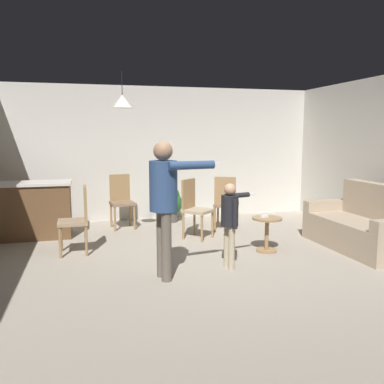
# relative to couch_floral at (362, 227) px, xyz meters

# --- Properties ---
(ground) EXTENTS (7.68, 7.68, 0.00)m
(ground) POSITION_rel_couch_floral_xyz_m (-2.51, -0.15, -0.33)
(ground) COLOR #9E9384
(wall_back) EXTENTS (6.40, 0.10, 2.70)m
(wall_back) POSITION_rel_couch_floral_xyz_m (-2.51, 3.05, 1.02)
(wall_back) COLOR beige
(wall_back) RESTS_ON ground
(couch_floral) EXTENTS (0.90, 1.82, 1.00)m
(couch_floral) POSITION_rel_couch_floral_xyz_m (0.00, 0.00, 0.00)
(couch_floral) COLOR tan
(couch_floral) RESTS_ON ground
(kitchen_counter) EXTENTS (1.26, 0.66, 0.95)m
(kitchen_counter) POSITION_rel_couch_floral_xyz_m (-4.96, 1.96, 0.15)
(kitchen_counter) COLOR brown
(kitchen_counter) RESTS_ON ground
(side_table_by_couch) EXTENTS (0.44, 0.44, 0.52)m
(side_table_by_couch) POSITION_rel_couch_floral_xyz_m (-1.48, 0.22, -0.00)
(side_table_by_couch) COLOR #99754C
(side_table_by_couch) RESTS_ON ground
(person_adult) EXTENTS (0.85, 0.48, 1.67)m
(person_adult) POSITION_rel_couch_floral_xyz_m (-3.17, -0.53, 0.71)
(person_adult) COLOR #60564C
(person_adult) RESTS_ON ground
(person_child) EXTENTS (0.55, 0.40, 1.12)m
(person_child) POSITION_rel_couch_floral_xyz_m (-2.27, -0.35, 0.37)
(person_child) COLOR tan
(person_child) RESTS_ON ground
(dining_chair_by_counter) EXTENTS (0.47, 0.47, 1.00)m
(dining_chair_by_counter) POSITION_rel_couch_floral_xyz_m (-3.46, 2.33, 0.21)
(dining_chair_by_counter) COLOR #99754C
(dining_chair_by_counter) RESTS_ON ground
(dining_chair_near_wall) EXTENTS (0.43, 0.43, 1.00)m
(dining_chair_near_wall) POSITION_rel_couch_floral_xyz_m (-4.21, 0.82, 0.21)
(dining_chair_near_wall) COLOR #99754C
(dining_chair_near_wall) RESTS_ON ground
(dining_chair_centre_back) EXTENTS (0.56, 0.56, 1.00)m
(dining_chair_centre_back) POSITION_rel_couch_floral_xyz_m (-1.65, 1.60, 0.21)
(dining_chair_centre_back) COLOR #99754C
(dining_chair_centre_back) RESTS_ON ground
(dining_chair_spare) EXTENTS (0.59, 0.59, 1.00)m
(dining_chair_spare) POSITION_rel_couch_floral_xyz_m (-2.33, 1.26, 0.21)
(dining_chair_spare) COLOR #99754C
(dining_chair_spare) RESTS_ON ground
(potted_plant_corner) EXTENTS (0.47, 0.47, 0.71)m
(potted_plant_corner) POSITION_rel_couch_floral_xyz_m (-2.46, 2.60, 0.06)
(potted_plant_corner) COLOR #4C4742
(potted_plant_corner) RESTS_ON ground
(spare_remote_on_table) EXTENTS (0.13, 0.07, 0.04)m
(spare_remote_on_table) POSITION_rel_couch_floral_xyz_m (-1.51, 0.26, 0.21)
(spare_remote_on_table) COLOR white
(spare_remote_on_table) RESTS_ON side_table_by_couch
(ceiling_light_pendant) EXTENTS (0.32, 0.32, 0.55)m
(ceiling_light_pendant) POSITION_rel_couch_floral_xyz_m (-3.50, 1.19, 1.92)
(ceiling_light_pendant) COLOR silver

